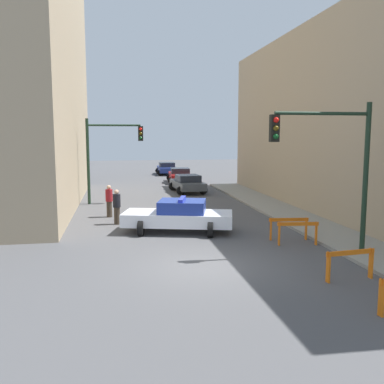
{
  "coord_description": "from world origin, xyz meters",
  "views": [
    {
      "loc": [
        -2.66,
        -13.05,
        4.19
      ],
      "look_at": [
        0.86,
        7.02,
        1.49
      ],
      "focal_mm": 40.0,
      "sensor_mm": 36.0,
      "label": 1
    }
  ],
  "objects_px": {
    "police_car": "(179,216)",
    "barrier_mid": "(350,260)",
    "parked_car_near": "(188,183)",
    "pedestrian_crossing": "(117,206)",
    "traffic_light_near": "(336,155)",
    "pedestrian_corner": "(109,201)",
    "parked_car_far": "(167,168)",
    "barrier_corner": "(289,225)",
    "parked_car_mid": "(180,175)",
    "traffic_light_far": "(106,149)",
    "barrier_back": "(298,229)"
  },
  "relations": [
    {
      "from": "traffic_light_far",
      "to": "barrier_mid",
      "type": "xyz_separation_m",
      "value": [
        7.23,
        -15.62,
        -2.78
      ]
    },
    {
      "from": "police_car",
      "to": "pedestrian_corner",
      "type": "bearing_deg",
      "value": 51.79
    },
    {
      "from": "parked_car_far",
      "to": "pedestrian_corner",
      "type": "bearing_deg",
      "value": -102.73
    },
    {
      "from": "barrier_corner",
      "to": "parked_car_mid",
      "type": "bearing_deg",
      "value": 93.25
    },
    {
      "from": "pedestrian_corner",
      "to": "barrier_corner",
      "type": "xyz_separation_m",
      "value": [
        7.2,
        -6.22,
        -0.24
      ]
    },
    {
      "from": "parked_car_near",
      "to": "barrier_mid",
      "type": "bearing_deg",
      "value": -90.6
    },
    {
      "from": "parked_car_mid",
      "to": "pedestrian_crossing",
      "type": "xyz_separation_m",
      "value": [
        -5.57,
        -17.43,
        0.19
      ]
    },
    {
      "from": "barrier_back",
      "to": "barrier_corner",
      "type": "height_order",
      "value": "same"
    },
    {
      "from": "traffic_light_near",
      "to": "barrier_mid",
      "type": "distance_m",
      "value": 3.97
    },
    {
      "from": "police_car",
      "to": "barrier_mid",
      "type": "relative_size",
      "value": 3.14
    },
    {
      "from": "pedestrian_crossing",
      "to": "barrier_corner",
      "type": "xyz_separation_m",
      "value": [
        6.81,
        -4.31,
        -0.24
      ]
    },
    {
      "from": "parked_car_near",
      "to": "barrier_corner",
      "type": "height_order",
      "value": "parked_car_near"
    },
    {
      "from": "traffic_light_near",
      "to": "traffic_light_far",
      "type": "bearing_deg",
      "value": 121.61
    },
    {
      "from": "parked_car_mid",
      "to": "barrier_corner",
      "type": "bearing_deg",
      "value": -83.05
    },
    {
      "from": "pedestrian_crossing",
      "to": "barrier_corner",
      "type": "bearing_deg",
      "value": 125.13
    },
    {
      "from": "traffic_light_near",
      "to": "pedestrian_corner",
      "type": "distance_m",
      "value": 11.9
    },
    {
      "from": "police_car",
      "to": "barrier_mid",
      "type": "height_order",
      "value": "police_car"
    },
    {
      "from": "traffic_light_far",
      "to": "parked_car_mid",
      "type": "xyz_separation_m",
      "value": [
        6.15,
        11.02,
        -2.72
      ]
    },
    {
      "from": "police_car",
      "to": "parked_car_far",
      "type": "bearing_deg",
      "value": 9.49
    },
    {
      "from": "traffic_light_far",
      "to": "pedestrian_corner",
      "type": "bearing_deg",
      "value": -87.58
    },
    {
      "from": "barrier_mid",
      "to": "barrier_corner",
      "type": "height_order",
      "value": "same"
    },
    {
      "from": "traffic_light_near",
      "to": "police_car",
      "type": "bearing_deg",
      "value": 136.94
    },
    {
      "from": "parked_car_near",
      "to": "barrier_back",
      "type": "height_order",
      "value": "parked_car_near"
    },
    {
      "from": "traffic_light_far",
      "to": "barrier_corner",
      "type": "bearing_deg",
      "value": -55.42
    },
    {
      "from": "police_car",
      "to": "pedestrian_crossing",
      "type": "xyz_separation_m",
      "value": [
        -2.66,
        2.16,
        0.14
      ]
    },
    {
      "from": "parked_car_near",
      "to": "pedestrian_crossing",
      "type": "height_order",
      "value": "pedestrian_crossing"
    },
    {
      "from": "parked_car_far",
      "to": "barrier_mid",
      "type": "distance_m",
      "value": 34.78
    },
    {
      "from": "traffic_light_near",
      "to": "police_car",
      "type": "distance_m",
      "value": 7.14
    },
    {
      "from": "police_car",
      "to": "parked_car_near",
      "type": "relative_size",
      "value": 1.13
    },
    {
      "from": "police_car",
      "to": "barrier_corner",
      "type": "height_order",
      "value": "police_car"
    },
    {
      "from": "traffic_light_near",
      "to": "pedestrian_corner",
      "type": "relative_size",
      "value": 3.13
    },
    {
      "from": "pedestrian_crossing",
      "to": "pedestrian_corner",
      "type": "relative_size",
      "value": 1.0
    },
    {
      "from": "parked_car_mid",
      "to": "barrier_corner",
      "type": "relative_size",
      "value": 2.76
    },
    {
      "from": "pedestrian_corner",
      "to": "barrier_corner",
      "type": "bearing_deg",
      "value": 133.07
    },
    {
      "from": "barrier_back",
      "to": "parked_car_near",
      "type": "bearing_deg",
      "value": 95.96
    },
    {
      "from": "traffic_light_far",
      "to": "barrier_mid",
      "type": "bearing_deg",
      "value": -65.16
    },
    {
      "from": "parked_car_near",
      "to": "barrier_mid",
      "type": "xyz_separation_m",
      "value": [
        1.49,
        -19.98,
        -0.06
      ]
    },
    {
      "from": "parked_car_near",
      "to": "traffic_light_far",
      "type": "bearing_deg",
      "value": -147.7
    },
    {
      "from": "police_car",
      "to": "pedestrian_corner",
      "type": "relative_size",
      "value": 3.02
    },
    {
      "from": "traffic_light_far",
      "to": "police_car",
      "type": "distance_m",
      "value": 9.54
    },
    {
      "from": "traffic_light_near",
      "to": "parked_car_far",
      "type": "bearing_deg",
      "value": 93.79
    },
    {
      "from": "parked_car_far",
      "to": "barrier_mid",
      "type": "bearing_deg",
      "value": -86.95
    },
    {
      "from": "pedestrian_corner",
      "to": "barrier_mid",
      "type": "height_order",
      "value": "pedestrian_corner"
    },
    {
      "from": "barrier_back",
      "to": "parked_car_mid",
      "type": "bearing_deg",
      "value": 93.18
    },
    {
      "from": "traffic_light_near",
      "to": "traffic_light_far",
      "type": "distance_m",
      "value": 15.32
    },
    {
      "from": "parked_car_mid",
      "to": "traffic_light_near",
      "type": "bearing_deg",
      "value": -81.83
    },
    {
      "from": "traffic_light_far",
      "to": "pedestrian_crossing",
      "type": "distance_m",
      "value": 6.92
    },
    {
      "from": "pedestrian_crossing",
      "to": "parked_car_far",
      "type": "bearing_deg",
      "value": -124.31
    },
    {
      "from": "parked_car_far",
      "to": "pedestrian_corner",
      "type": "distance_m",
      "value": 24.31
    },
    {
      "from": "traffic_light_near",
      "to": "parked_car_near",
      "type": "distance_m",
      "value": 17.78
    }
  ]
}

